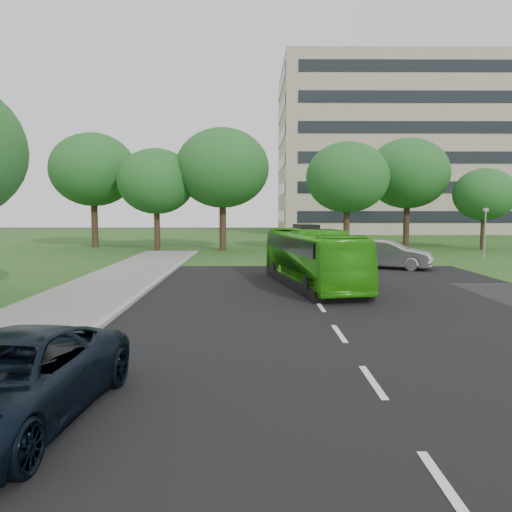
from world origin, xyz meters
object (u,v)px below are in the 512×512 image
(tree_park_e, at_px, (484,194))
(office_building, at_px, (411,151))
(camera_pole, at_px, (485,226))
(bus, at_px, (312,258))
(tree_park_b, at_px, (222,168))
(tree_park_c, at_px, (347,178))
(tree_park_a, at_px, (156,182))
(tree_park_d, at_px, (408,174))
(tree_park_f, at_px, (93,170))
(sedan, at_px, (388,254))
(suv, at_px, (9,381))

(tree_park_e, bearing_deg, office_building, 83.07)
(office_building, bearing_deg, camera_pole, -100.26)
(bus, bearing_deg, tree_park_b, 94.11)
(tree_park_c, xyz_separation_m, tree_park_e, (12.51, 2.47, -1.31))
(tree_park_a, relative_size, tree_park_d, 0.86)
(tree_park_a, distance_m, tree_park_f, 7.61)
(office_building, distance_m, tree_park_c, 40.79)
(tree_park_c, distance_m, camera_pole, 11.16)
(sedan, bearing_deg, tree_park_d, 4.47)
(tree_park_a, bearing_deg, bus, -61.25)
(tree_park_b, bearing_deg, suv, -92.36)
(tree_park_b, distance_m, tree_park_c, 10.52)
(tree_park_d, relative_size, camera_pole, 2.78)
(tree_park_b, bearing_deg, tree_park_e, 2.03)
(tree_park_b, relative_size, bus, 1.09)
(tree_park_e, relative_size, tree_park_f, 0.68)
(tree_park_f, relative_size, camera_pole, 2.89)
(tree_park_a, relative_size, tree_park_e, 1.22)
(tree_park_b, bearing_deg, tree_park_c, -9.13)
(tree_park_b, bearing_deg, bus, -75.17)
(tree_park_a, bearing_deg, office_building, 47.09)
(tree_park_b, relative_size, suv, 1.94)
(bus, relative_size, sedan, 1.84)
(tree_park_b, relative_size, tree_park_d, 1.03)
(suv, bearing_deg, office_building, 73.15)
(tree_park_c, distance_m, tree_park_e, 12.82)
(sedan, bearing_deg, suv, 175.76)
(tree_park_e, bearing_deg, tree_park_f, 175.41)
(office_building, height_order, sedan, office_building)
(suv, bearing_deg, tree_park_c, 75.78)
(tree_park_b, xyz_separation_m, bus, (5.31, -20.04, -5.70))
(tree_park_a, height_order, tree_park_c, tree_park_c)
(office_building, distance_m, tree_park_e, 35.30)
(office_building, height_order, tree_park_f, office_building)
(camera_pole, bearing_deg, tree_park_e, 68.73)
(suv, bearing_deg, bus, 70.92)
(tree_park_e, height_order, tree_park_f, tree_park_f)
(tree_park_b, bearing_deg, tree_park_a, -178.91)
(tree_park_c, distance_m, tree_park_f, 23.13)
(tree_park_e, height_order, sedan, tree_park_e)
(sedan, bearing_deg, tree_park_b, 64.12)
(office_building, bearing_deg, bus, -111.52)
(tree_park_a, xyz_separation_m, bus, (10.94, -19.94, -4.57))
(sedan, bearing_deg, office_building, 6.17)
(office_building, xyz_separation_m, bus, (-21.71, -55.06, -11.17))
(tree_park_b, bearing_deg, office_building, 52.35)
(tree_park_e, bearing_deg, tree_park_c, -168.82)
(camera_pole, bearing_deg, tree_park_d, 105.40)
(tree_park_e, xyz_separation_m, bus, (-17.55, -20.85, -3.51))
(tree_park_e, distance_m, bus, 27.48)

